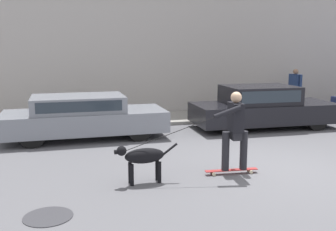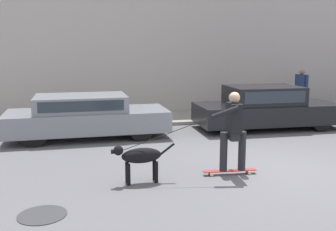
{
  "view_description": "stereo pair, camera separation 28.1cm",
  "coord_description": "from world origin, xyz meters",
  "views": [
    {
      "loc": [
        -4.16,
        -7.03,
        2.5
      ],
      "look_at": [
        -1.9,
        1.5,
        0.95
      ],
      "focal_mm": 42.0,
      "sensor_mm": 36.0,
      "label": 1
    },
    {
      "loc": [
        -3.89,
        -7.1,
        2.5
      ],
      "look_at": [
        -1.9,
        1.5,
        0.95
      ],
      "focal_mm": 42.0,
      "sensor_mm": 36.0,
      "label": 2
    }
  ],
  "objects": [
    {
      "name": "dog",
      "position": [
        -2.82,
        -0.17,
        0.5
      ],
      "size": [
        1.2,
        0.32,
        0.74
      ],
      "rotation": [
        0.0,
        0.0,
        3.19
      ],
      "color": "black",
      "rests_on": "ground_plane"
    },
    {
      "name": "manhole_cover",
      "position": [
        -4.48,
        -1.26,
        0.01
      ],
      "size": [
        0.73,
        0.73,
        0.01
      ],
      "color": "#38383D",
      "rests_on": "ground_plane"
    },
    {
      "name": "skateboarder",
      "position": [
        -0.98,
        -0.1,
        0.93
      ],
      "size": [
        2.74,
        0.61,
        1.64
      ],
      "rotation": [
        0.0,
        0.0,
        3.06
      ],
      "color": "beige",
      "rests_on": "ground_plane"
    },
    {
      "name": "ground_plane",
      "position": [
        0.0,
        0.0,
        0.0
      ],
      "size": [
        36.0,
        36.0,
        0.0
      ],
      "primitive_type": "plane",
      "color": "slate"
    },
    {
      "name": "parked_car_1",
      "position": [
        1.75,
        3.83,
        0.63
      ],
      "size": [
        4.45,
        1.83,
        1.32
      ],
      "rotation": [
        0.0,
        0.0,
        -0.02
      ],
      "color": "black",
      "rests_on": "ground_plane"
    },
    {
      "name": "sidewalk_curb",
      "position": [
        0.0,
        5.93,
        0.05
      ],
      "size": [
        30.0,
        2.07,
        0.11
      ],
      "color": "gray",
      "rests_on": "ground_plane"
    },
    {
      "name": "back_wall",
      "position": [
        0.0,
        7.14,
        2.67
      ],
      "size": [
        32.0,
        0.3,
        5.34
      ],
      "color": "#B2ADA8",
      "rests_on": "ground_plane"
    },
    {
      "name": "parked_car_0",
      "position": [
        -3.69,
        3.83,
        0.6
      ],
      "size": [
        4.41,
        1.8,
        1.19
      ],
      "rotation": [
        0.0,
        0.0,
        0.01
      ],
      "color": "black",
      "rests_on": "ground_plane"
    },
    {
      "name": "pedestrian_with_bag",
      "position": [
        4.19,
        5.93,
        0.97
      ],
      "size": [
        0.32,
        0.72,
        1.57
      ],
      "rotation": [
        0.0,
        0.0,
        0.21
      ],
      "color": "#28282D",
      "rests_on": "sidewalk_curb"
    }
  ]
}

